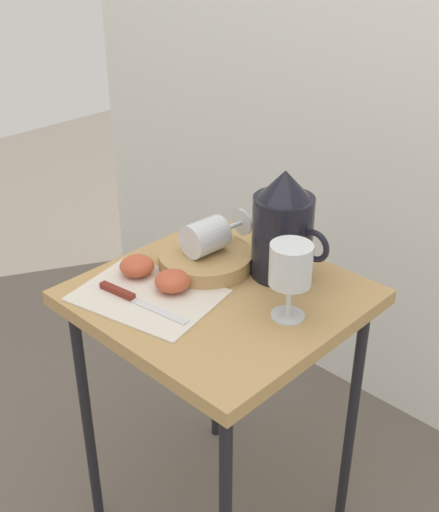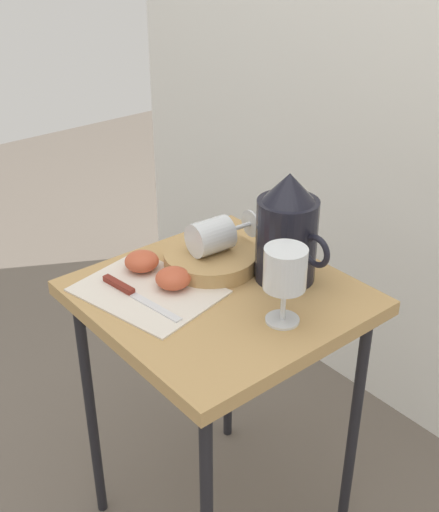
{
  "view_description": "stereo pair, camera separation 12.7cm",
  "coord_description": "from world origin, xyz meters",
  "px_view_note": "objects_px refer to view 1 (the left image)",
  "views": [
    {
      "loc": [
        0.77,
        -0.8,
        1.36
      ],
      "look_at": [
        0.0,
        0.0,
        0.75
      ],
      "focal_mm": 46.02,
      "sensor_mm": 36.0,
      "label": 1
    },
    {
      "loc": [
        0.85,
        -0.71,
        1.36
      ],
      "look_at": [
        0.0,
        0.0,
        0.75
      ],
      "focal_mm": 46.02,
      "sensor_mm": 36.0,
      "label": 2
    }
  ],
  "objects_px": {
    "basket_tray": "(205,260)",
    "apple_half_right": "(173,281)",
    "wine_glass_tipped_near": "(207,236)",
    "apple_half_left": "(137,266)",
    "pitcher": "(283,234)",
    "knife": "(130,297)",
    "wine_glass_upright": "(290,269)",
    "table": "(220,320)"
  },
  "relations": [
    {
      "from": "wine_glass_upright",
      "to": "apple_half_right",
      "type": "bearing_deg",
      "value": -158.36
    },
    {
      "from": "apple_half_left",
      "to": "wine_glass_upright",
      "type": "bearing_deg",
      "value": 17.06
    },
    {
      "from": "table",
      "to": "knife",
      "type": "bearing_deg",
      "value": -124.72
    },
    {
      "from": "table",
      "to": "pitcher",
      "type": "bearing_deg",
      "value": 71.81
    },
    {
      "from": "basket_tray",
      "to": "wine_glass_upright",
      "type": "relative_size",
      "value": 1.31
    },
    {
      "from": "wine_glass_upright",
      "to": "apple_half_right",
      "type": "distance_m",
      "value": 0.25
    },
    {
      "from": "apple_half_right",
      "to": "wine_glass_upright",
      "type": "bearing_deg",
      "value": 21.64
    },
    {
      "from": "apple_half_left",
      "to": "wine_glass_tipped_near",
      "type": "bearing_deg",
      "value": 59.34
    },
    {
      "from": "pitcher",
      "to": "basket_tray",
      "type": "bearing_deg",
      "value": -146.73
    },
    {
      "from": "table",
      "to": "basket_tray",
      "type": "bearing_deg",
      "value": 150.94
    },
    {
      "from": "wine_glass_upright",
      "to": "apple_half_left",
      "type": "xyz_separation_m",
      "value": [
        -0.32,
        -0.1,
        -0.08
      ]
    },
    {
      "from": "table",
      "to": "knife",
      "type": "xyz_separation_m",
      "value": [
        -0.1,
        -0.15,
        0.08
      ]
    },
    {
      "from": "table",
      "to": "wine_glass_tipped_near",
      "type": "relative_size",
      "value": 4.34
    },
    {
      "from": "apple_half_right",
      "to": "knife",
      "type": "relative_size",
      "value": 0.33
    },
    {
      "from": "wine_glass_tipped_near",
      "to": "apple_half_right",
      "type": "xyz_separation_m",
      "value": [
        0.02,
        -0.12,
        -0.05
      ]
    },
    {
      "from": "basket_tray",
      "to": "wine_glass_tipped_near",
      "type": "height_order",
      "value": "wine_glass_tipped_near"
    },
    {
      "from": "basket_tray",
      "to": "apple_half_right",
      "type": "relative_size",
      "value": 2.78
    },
    {
      "from": "wine_glass_tipped_near",
      "to": "apple_half_left",
      "type": "relative_size",
      "value": 2.15
    },
    {
      "from": "basket_tray",
      "to": "wine_glass_tipped_near",
      "type": "xyz_separation_m",
      "value": [
        0.0,
        0.0,
        0.05
      ]
    },
    {
      "from": "pitcher",
      "to": "apple_half_left",
      "type": "distance_m",
      "value": 0.31
    },
    {
      "from": "wine_glass_tipped_near",
      "to": "knife",
      "type": "distance_m",
      "value": 0.21
    },
    {
      "from": "wine_glass_tipped_near",
      "to": "basket_tray",
      "type": "bearing_deg",
      "value": -97.74
    },
    {
      "from": "pitcher",
      "to": "apple_half_right",
      "type": "relative_size",
      "value": 3.22
    },
    {
      "from": "wine_glass_upright",
      "to": "apple_half_right",
      "type": "relative_size",
      "value": 2.12
    },
    {
      "from": "apple_half_left",
      "to": "apple_half_right",
      "type": "relative_size",
      "value": 1.0
    },
    {
      "from": "table",
      "to": "pitcher",
      "type": "height_order",
      "value": "pitcher"
    },
    {
      "from": "pitcher",
      "to": "apple_half_right",
      "type": "bearing_deg",
      "value": -119.05
    },
    {
      "from": "apple_half_left",
      "to": "apple_half_right",
      "type": "height_order",
      "value": "same"
    },
    {
      "from": "wine_glass_upright",
      "to": "apple_half_left",
      "type": "relative_size",
      "value": 2.12
    },
    {
      "from": "wine_glass_upright",
      "to": "apple_half_right",
      "type": "height_order",
      "value": "wine_glass_upright"
    },
    {
      "from": "apple_half_left",
      "to": "table",
      "type": "bearing_deg",
      "value": 24.33
    },
    {
      "from": "basket_tray",
      "to": "knife",
      "type": "xyz_separation_m",
      "value": [
        -0.01,
        -0.2,
        -0.01
      ]
    },
    {
      "from": "pitcher",
      "to": "wine_glass_tipped_near",
      "type": "height_order",
      "value": "pitcher"
    },
    {
      "from": "pitcher",
      "to": "knife",
      "type": "bearing_deg",
      "value": -117.31
    },
    {
      "from": "table",
      "to": "apple_half_right",
      "type": "bearing_deg",
      "value": -136.11
    },
    {
      "from": "table",
      "to": "knife",
      "type": "relative_size",
      "value": 3.07
    },
    {
      "from": "pitcher",
      "to": "wine_glass_upright",
      "type": "distance_m",
      "value": 0.16
    },
    {
      "from": "wine_glass_tipped_near",
      "to": "apple_half_left",
      "type": "xyz_separation_m",
      "value": [
        -0.08,
        -0.13,
        -0.05
      ]
    },
    {
      "from": "apple_half_right",
      "to": "knife",
      "type": "bearing_deg",
      "value": -112.77
    },
    {
      "from": "basket_tray",
      "to": "wine_glass_upright",
      "type": "height_order",
      "value": "wine_glass_upright"
    },
    {
      "from": "basket_tray",
      "to": "apple_half_left",
      "type": "distance_m",
      "value": 0.14
    },
    {
      "from": "basket_tray",
      "to": "wine_glass_tipped_near",
      "type": "bearing_deg",
      "value": 82.26
    }
  ]
}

